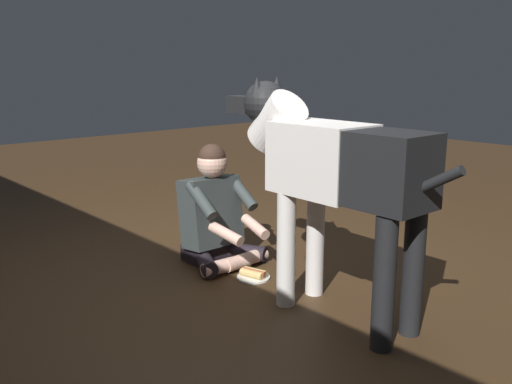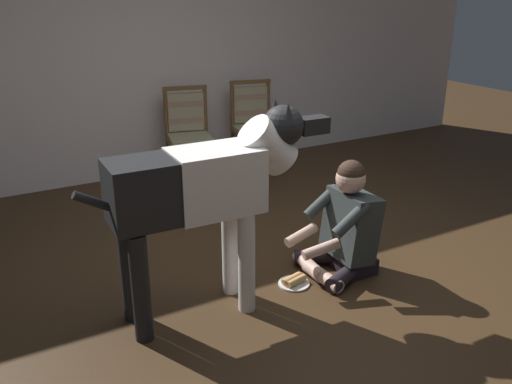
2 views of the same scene
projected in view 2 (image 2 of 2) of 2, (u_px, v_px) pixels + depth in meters
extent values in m
plane|color=#3D2917|center=(291.00, 276.00, 3.94)|extent=(15.25, 15.25, 0.00)
cube|color=silver|center=(152.00, 52.00, 5.70)|extent=(8.81, 0.10, 2.60)
cylinder|color=brown|center=(215.00, 167.00, 5.60)|extent=(0.04, 0.04, 0.42)
cylinder|color=brown|center=(175.00, 171.00, 5.49)|extent=(0.04, 0.04, 0.42)
cylinder|color=brown|center=(207.00, 156.00, 5.97)|extent=(0.04, 0.04, 0.42)
cylinder|color=brown|center=(169.00, 159.00, 5.86)|extent=(0.04, 0.04, 0.42)
cube|color=brown|center=(190.00, 142.00, 5.65)|extent=(0.55, 0.55, 0.04)
cube|color=tan|center=(190.00, 138.00, 5.64)|extent=(0.51, 0.51, 0.04)
cylinder|color=brown|center=(205.00, 110.00, 5.79)|extent=(0.04, 0.04, 0.52)
cylinder|color=brown|center=(166.00, 112.00, 5.68)|extent=(0.04, 0.04, 0.52)
cube|color=brown|center=(185.00, 88.00, 5.65)|extent=(0.46, 0.14, 0.04)
cube|color=tan|center=(186.00, 112.00, 5.74)|extent=(0.38, 0.13, 0.40)
cube|color=#A27C67|center=(185.00, 103.00, 5.71)|extent=(0.39, 0.14, 0.06)
cube|color=#A27C67|center=(186.00, 120.00, 5.77)|extent=(0.39, 0.14, 0.06)
cylinder|color=brown|center=(279.00, 156.00, 5.95)|extent=(0.04, 0.04, 0.42)
cylinder|color=brown|center=(242.00, 159.00, 5.84)|extent=(0.04, 0.04, 0.42)
cylinder|color=brown|center=(268.00, 146.00, 6.33)|extent=(0.04, 0.04, 0.42)
cylinder|color=brown|center=(233.00, 149.00, 6.22)|extent=(0.04, 0.04, 0.42)
cube|color=brown|center=(255.00, 132.00, 6.00)|extent=(0.55, 0.55, 0.04)
cube|color=tan|center=(255.00, 129.00, 5.99)|extent=(0.51, 0.51, 0.04)
cylinder|color=brown|center=(268.00, 102.00, 6.14)|extent=(0.04, 0.04, 0.52)
cylinder|color=brown|center=(232.00, 105.00, 6.04)|extent=(0.04, 0.04, 0.52)
cube|color=brown|center=(250.00, 82.00, 6.00)|extent=(0.46, 0.15, 0.04)
cube|color=tan|center=(250.00, 104.00, 6.09)|extent=(0.38, 0.13, 0.40)
cube|color=#A27C67|center=(250.00, 96.00, 6.06)|extent=(0.39, 0.14, 0.06)
cube|color=#A27C67|center=(250.00, 112.00, 6.13)|extent=(0.39, 0.14, 0.06)
cube|color=black|center=(351.00, 261.00, 4.01)|extent=(0.25, 0.35, 0.12)
cylinder|color=black|center=(346.00, 275.00, 3.81)|extent=(0.41, 0.26, 0.11)
cylinder|color=beige|center=(322.00, 276.00, 3.81)|extent=(0.11, 0.36, 0.09)
cylinder|color=black|center=(321.00, 256.00, 4.07)|extent=(0.41, 0.28, 0.11)
cylinder|color=beige|center=(309.00, 266.00, 3.95)|extent=(0.13, 0.37, 0.09)
cube|color=#313838|center=(351.00, 225.00, 3.89)|extent=(0.28, 0.41, 0.50)
cylinder|color=#313838|center=(351.00, 219.00, 3.64)|extent=(0.29, 0.09, 0.24)
cylinder|color=beige|center=(321.00, 249.00, 3.67)|extent=(0.28, 0.12, 0.12)
cylinder|color=#313838|center=(322.00, 202.00, 3.93)|extent=(0.29, 0.09, 0.24)
cylinder|color=beige|center=(301.00, 235.00, 3.87)|extent=(0.28, 0.10, 0.12)
sphere|color=beige|center=(351.00, 179.00, 3.76)|extent=(0.21, 0.21, 0.21)
sphere|color=#37251C|center=(351.00, 174.00, 3.74)|extent=(0.19, 0.19, 0.19)
cylinder|color=silver|center=(230.00, 247.00, 3.62)|extent=(0.11, 0.11, 0.67)
cylinder|color=silver|center=(247.00, 263.00, 3.41)|extent=(0.11, 0.11, 0.67)
cylinder|color=black|center=(129.00, 270.00, 3.32)|extent=(0.11, 0.11, 0.67)
cylinder|color=black|center=(141.00, 289.00, 3.12)|extent=(0.11, 0.11, 0.67)
cube|color=silver|center=(216.00, 180.00, 3.26)|extent=(0.55, 0.36, 0.39)
cube|color=black|center=(149.00, 192.00, 3.08)|extent=(0.47, 0.34, 0.37)
cylinder|color=silver|center=(268.00, 145.00, 3.36)|extent=(0.39, 0.25, 0.39)
sphere|color=black|center=(283.00, 126.00, 3.36)|extent=(0.26, 0.26, 0.26)
cube|color=black|center=(313.00, 125.00, 3.46)|extent=(0.20, 0.12, 0.10)
cone|color=black|center=(275.00, 108.00, 3.39)|extent=(0.09, 0.09, 0.12)
cone|color=black|center=(288.00, 113.00, 3.26)|extent=(0.09, 0.09, 0.12)
cylinder|color=black|center=(105.00, 206.00, 2.99)|extent=(0.35, 0.06, 0.23)
cylinder|color=silver|center=(294.00, 283.00, 3.82)|extent=(0.22, 0.22, 0.01)
cylinder|color=#D9B167|center=(296.00, 281.00, 3.79)|extent=(0.17, 0.09, 0.05)
cylinder|color=#D9B167|center=(292.00, 279.00, 3.82)|extent=(0.17, 0.09, 0.05)
cylinder|color=#A65334|center=(294.00, 279.00, 3.81)|extent=(0.18, 0.08, 0.04)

